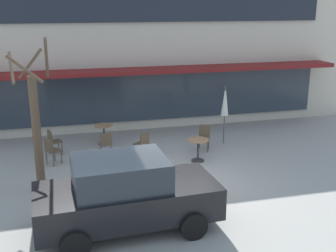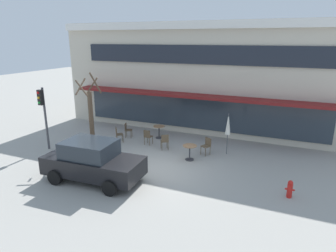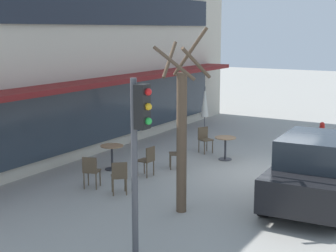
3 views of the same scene
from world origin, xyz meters
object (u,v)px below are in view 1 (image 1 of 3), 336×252
Objects in this scene: cafe_chair_0 at (106,142)px; cafe_chair_2 at (204,136)px; patio_umbrella_green_folded at (225,101)px; parked_sedan at (125,194)px; street_tree at (36,126)px; cafe_chair_1 at (53,140)px; cafe_table_streetside at (198,146)px; cafe_table_near_wall at (104,131)px; cafe_chair_3 at (52,149)px; cafe_chair_4 at (143,143)px.

cafe_chair_2 is at bearing -1.65° from cafe_chair_0.
patio_umbrella_green_folded is 0.51× the size of parked_sedan.
parked_sedan is 1.00× the size of street_tree.
street_tree is at bearing -157.84° from patio_umbrella_green_folded.
parked_sedan is at bearing -73.18° from cafe_chair_1.
parked_sedan is (-3.01, -3.77, 0.36)m from cafe_table_streetside.
cafe_chair_1 and cafe_chair_2 have the same top height.
parked_sedan reaches higher than cafe_chair_0.
patio_umbrella_green_folded is 7.07m from street_tree.
cafe_chair_1 is (-1.83, -0.66, 0.01)m from cafe_table_near_wall.
cafe_chair_2 is (3.43, -1.44, 0.01)m from cafe_table_near_wall.
cafe_chair_1 is 1.00× the size of cafe_chair_3.
cafe_chair_4 reaches higher than cafe_table_near_wall.
cafe_chair_4 is 0.21× the size of parked_sedan.
street_tree reaches higher than cafe_chair_2.
cafe_table_streetside is at bearing -40.97° from cafe_table_near_wall.
cafe_chair_3 is 2.45m from street_tree.
patio_umbrella_green_folded is 2.47× the size of cafe_chair_2.
cafe_chair_3 is (-1.87, -1.63, 0.01)m from cafe_table_near_wall.
cafe_chair_1 is 0.97m from cafe_chair_3.
patio_umbrella_green_folded is 3.50m from cafe_chair_4.
patio_umbrella_green_folded reaches higher than parked_sedan.
street_tree is at bearing 127.44° from parked_sedan.
cafe_chair_0 is at bearing 89.22° from parked_sedan.
street_tree is at bearing -167.22° from cafe_table_streetside.
cafe_chair_0 and cafe_chair_2 have the same top height.
street_tree reaches higher than cafe_chair_4.
patio_umbrella_green_folded is 6.39m from cafe_chair_3.
street_tree reaches higher than cafe_chair_3.
cafe_chair_2 and cafe_chair_4 have the same top height.
cafe_chair_1 is at bearing 171.54° from cafe_chair_2.
cafe_table_streetside is 0.85× the size of cafe_chair_0.
cafe_chair_1 reaches higher than cafe_table_near_wall.
street_tree reaches higher than cafe_table_near_wall.
parked_sedan is 3.46m from street_tree.
cafe_table_streetside is 0.85× the size of cafe_chair_3.
patio_umbrella_green_folded is 2.47× the size of cafe_chair_4.
cafe_table_streetside is at bearing 51.38° from parked_sedan.
cafe_chair_1 is 1.00× the size of cafe_chair_4.
cafe_chair_2 is 0.21× the size of street_tree.
street_tree is (-2.08, -2.29, 1.38)m from cafe_chair_0.
street_tree reaches higher than parked_sedan.
cafe_table_streetside is 0.85× the size of cafe_chair_1.
patio_umbrella_green_folded is (4.39, -0.97, 1.11)m from cafe_table_near_wall.
cafe_chair_4 reaches higher than cafe_table_streetside.
parked_sedan is at bearing -69.51° from cafe_chair_3.
cafe_chair_1 and cafe_chair_4 have the same top height.
cafe_table_near_wall is 4.44m from street_tree.
cafe_chair_4 is (3.01, -0.06, 0.00)m from cafe_chair_3.
cafe_chair_1 and cafe_chair_3 have the same top height.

